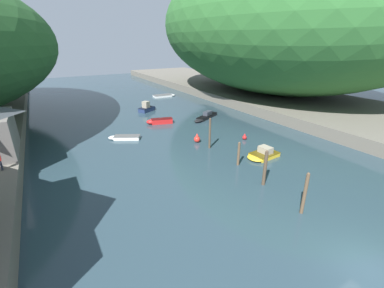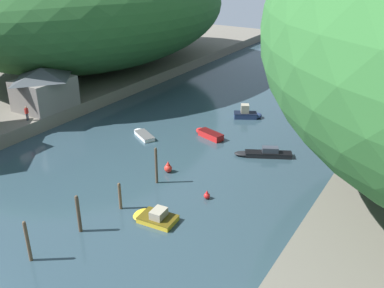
{
  "view_description": "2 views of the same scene",
  "coord_description": "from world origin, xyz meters",
  "px_view_note": "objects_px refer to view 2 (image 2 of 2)",
  "views": [
    {
      "loc": [
        -13.17,
        -3.83,
        11.29
      ],
      "look_at": [
        0.02,
        18.71,
        0.81
      ],
      "focal_mm": 24.0,
      "sensor_mm": 36.0,
      "label": 1
    },
    {
      "loc": [
        22.76,
        -8.74,
        19.49
      ],
      "look_at": [
        2.93,
        23.25,
        2.19
      ],
      "focal_mm": 40.0,
      "sensor_mm": 36.0,
      "label": 2
    }
  ],
  "objects_px": {
    "boat_near_quay": "(143,134)",
    "boat_far_right_bank": "(263,153)",
    "boat_open_rowboat": "(154,217)",
    "boat_mid_channel": "(332,105)",
    "boat_moored_right": "(248,114)",
    "channel_buoy_far": "(168,168)",
    "boathouse_shed": "(44,87)",
    "channel_buoy_near": "(207,195)",
    "boat_far_upstream": "(208,134)",
    "person_on_quay": "(27,112)"
  },
  "relations": [
    {
      "from": "channel_buoy_near",
      "to": "channel_buoy_far",
      "type": "relative_size",
      "value": 0.71
    },
    {
      "from": "boat_far_upstream",
      "to": "boat_open_rowboat",
      "type": "height_order",
      "value": "boat_open_rowboat"
    },
    {
      "from": "boat_far_right_bank",
      "to": "channel_buoy_near",
      "type": "xyz_separation_m",
      "value": [
        -0.81,
        -10.1,
        -0.01
      ]
    },
    {
      "from": "boathouse_shed",
      "to": "boat_mid_channel",
      "type": "xyz_separation_m",
      "value": [
        28.78,
        23.65,
        -3.95
      ]
    },
    {
      "from": "boat_open_rowboat",
      "to": "person_on_quay",
      "type": "xyz_separation_m",
      "value": [
        -22.59,
        6.49,
        2.22
      ]
    },
    {
      "from": "boat_moored_right",
      "to": "channel_buoy_far",
      "type": "relative_size",
      "value": 3.31
    },
    {
      "from": "boathouse_shed",
      "to": "boat_far_upstream",
      "type": "distance_m",
      "value": 20.78
    },
    {
      "from": "boat_near_quay",
      "to": "boat_open_rowboat",
      "type": "distance_m",
      "value": 16.78
    },
    {
      "from": "boat_open_rowboat",
      "to": "boat_moored_right",
      "type": "xyz_separation_m",
      "value": [
        -3.26,
        24.22,
        0.2
      ]
    },
    {
      "from": "boat_open_rowboat",
      "to": "boathouse_shed",
      "type": "bearing_deg",
      "value": 61.43
    },
    {
      "from": "channel_buoy_far",
      "to": "boat_mid_channel",
      "type": "bearing_deg",
      "value": 73.04
    },
    {
      "from": "channel_buoy_near",
      "to": "boat_far_upstream",
      "type": "bearing_deg",
      "value": 119.48
    },
    {
      "from": "boathouse_shed",
      "to": "channel_buoy_near",
      "type": "xyz_separation_m",
      "value": [
        26.05,
        -5.61,
        -3.85
      ]
    },
    {
      "from": "boat_open_rowboat",
      "to": "boat_near_quay",
      "type": "bearing_deg",
      "value": 35.9
    },
    {
      "from": "boat_far_upstream",
      "to": "channel_buoy_far",
      "type": "height_order",
      "value": "channel_buoy_far"
    },
    {
      "from": "boat_near_quay",
      "to": "channel_buoy_far",
      "type": "relative_size",
      "value": 3.52
    },
    {
      "from": "boat_open_rowboat",
      "to": "channel_buoy_near",
      "type": "xyz_separation_m",
      "value": [
        1.9,
        4.96,
        -0.01
      ]
    },
    {
      "from": "person_on_quay",
      "to": "boat_mid_channel",
      "type": "bearing_deg",
      "value": -46.85
    },
    {
      "from": "boat_open_rowboat",
      "to": "boat_mid_channel",
      "type": "bearing_deg",
      "value": -12.62
    },
    {
      "from": "boat_far_upstream",
      "to": "person_on_quay",
      "type": "xyz_separation_m",
      "value": [
        -18.01,
        -9.93,
        2.19
      ]
    },
    {
      "from": "boat_near_quay",
      "to": "boat_mid_channel",
      "type": "bearing_deg",
      "value": -6.44
    },
    {
      "from": "boat_near_quay",
      "to": "boat_far_right_bank",
      "type": "height_order",
      "value": "boat_far_right_bank"
    },
    {
      "from": "boathouse_shed",
      "to": "channel_buoy_far",
      "type": "xyz_separation_m",
      "value": [
        20.52,
        -3.42,
        -3.72
      ]
    },
    {
      "from": "boat_moored_right",
      "to": "channel_buoy_near",
      "type": "relative_size",
      "value": 4.66
    },
    {
      "from": "boat_far_right_bank",
      "to": "channel_buoy_far",
      "type": "xyz_separation_m",
      "value": [
        -6.34,
        -7.91,
        0.11
      ]
    },
    {
      "from": "boat_far_right_bank",
      "to": "boat_far_upstream",
      "type": "distance_m",
      "value": 7.41
    },
    {
      "from": "boat_moored_right",
      "to": "channel_buoy_near",
      "type": "distance_m",
      "value": 19.94
    },
    {
      "from": "boat_far_upstream",
      "to": "boat_open_rowboat",
      "type": "xyz_separation_m",
      "value": [
        4.58,
        -16.42,
        -0.03
      ]
    },
    {
      "from": "channel_buoy_near",
      "to": "channel_buoy_far",
      "type": "height_order",
      "value": "channel_buoy_far"
    },
    {
      "from": "boat_near_quay",
      "to": "boat_moored_right",
      "type": "xyz_separation_m",
      "value": [
        7.71,
        11.53,
        0.32
      ]
    },
    {
      "from": "boat_far_upstream",
      "to": "boat_moored_right",
      "type": "bearing_deg",
      "value": 6.84
    },
    {
      "from": "boat_near_quay",
      "to": "boat_far_upstream",
      "type": "distance_m",
      "value": 7.4
    },
    {
      "from": "boat_far_right_bank",
      "to": "channel_buoy_near",
      "type": "relative_size",
      "value": 7.13
    },
    {
      "from": "boathouse_shed",
      "to": "boat_far_right_bank",
      "type": "xyz_separation_m",
      "value": [
        26.86,
        4.49,
        -3.83
      ]
    },
    {
      "from": "boat_open_rowboat",
      "to": "boat_moored_right",
      "type": "distance_m",
      "value": 24.44
    },
    {
      "from": "channel_buoy_far",
      "to": "boat_moored_right",
      "type": "bearing_deg",
      "value": 88.76
    },
    {
      "from": "boat_moored_right",
      "to": "channel_buoy_far",
      "type": "bearing_deg",
      "value": -30.52
    },
    {
      "from": "boat_far_right_bank",
      "to": "boat_mid_channel",
      "type": "relative_size",
      "value": 1.16
    },
    {
      "from": "boat_far_right_bank",
      "to": "boat_far_upstream",
      "type": "xyz_separation_m",
      "value": [
        -7.29,
        1.36,
        0.04
      ]
    },
    {
      "from": "boat_moored_right",
      "to": "boat_mid_channel",
      "type": "height_order",
      "value": "boat_moored_right"
    },
    {
      "from": "boat_mid_channel",
      "to": "boat_far_right_bank",
      "type": "bearing_deg",
      "value": -2.6
    },
    {
      "from": "boat_far_upstream",
      "to": "boathouse_shed",
      "type": "bearing_deg",
      "value": 123.08
    },
    {
      "from": "boat_moored_right",
      "to": "boathouse_shed",
      "type": "bearing_deg",
      "value": -86.12
    },
    {
      "from": "boat_mid_channel",
      "to": "boat_far_upstream",
      "type": "bearing_deg",
      "value": -24.24
    },
    {
      "from": "boat_moored_right",
      "to": "channel_buoy_far",
      "type": "distance_m",
      "value": 17.08
    },
    {
      "from": "boathouse_shed",
      "to": "boat_moored_right",
      "type": "distance_m",
      "value": 25.22
    },
    {
      "from": "boat_near_quay",
      "to": "boat_mid_channel",
      "type": "height_order",
      "value": "boat_near_quay"
    },
    {
      "from": "boat_mid_channel",
      "to": "boat_open_rowboat",
      "type": "bearing_deg",
      "value": -4.59
    },
    {
      "from": "channel_buoy_far",
      "to": "person_on_quay",
      "type": "height_order",
      "value": "person_on_quay"
    },
    {
      "from": "boat_open_rowboat",
      "to": "boat_far_upstream",
      "type": "bearing_deg",
      "value": 10.66
    }
  ]
}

